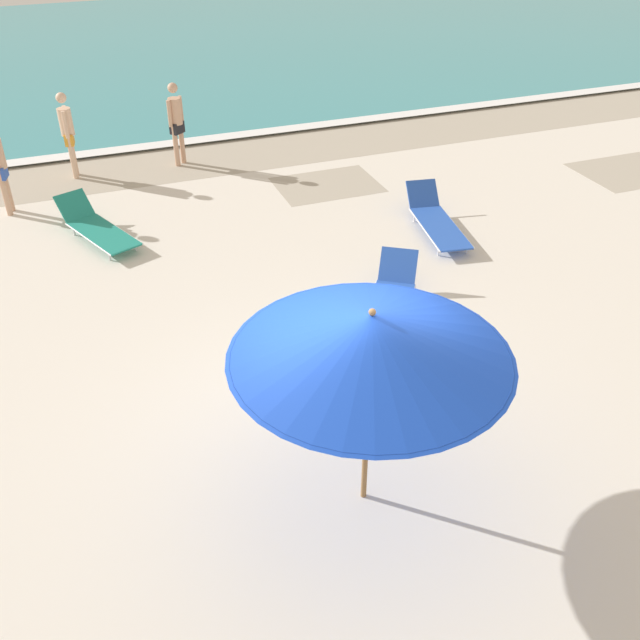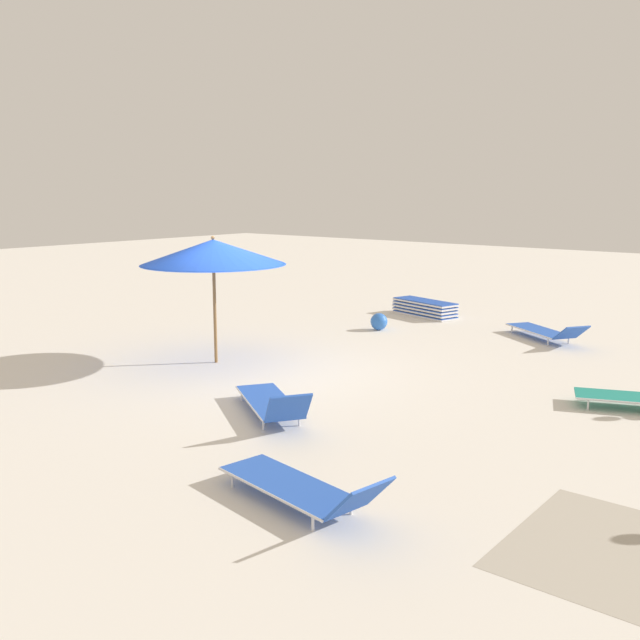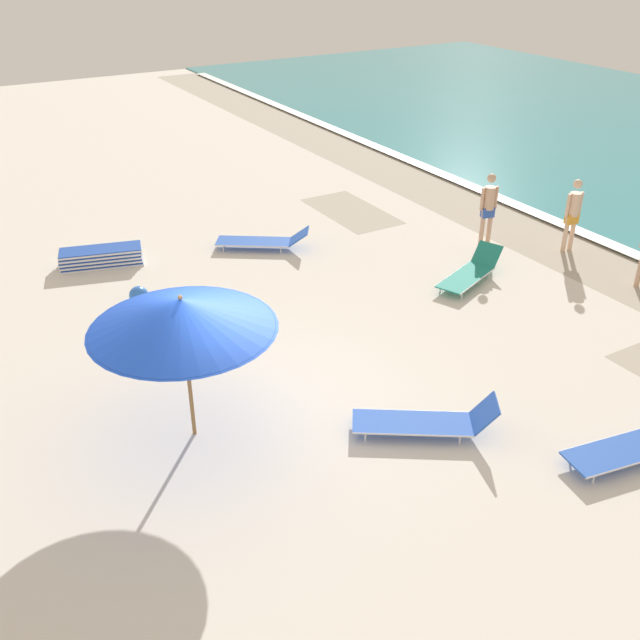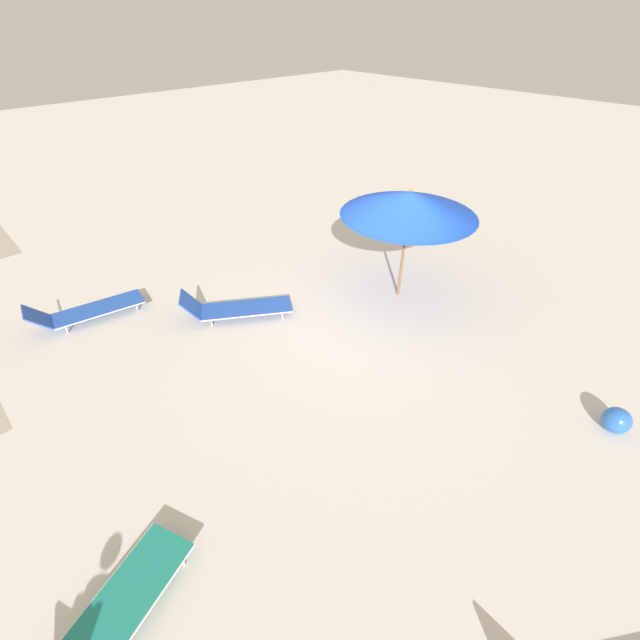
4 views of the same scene
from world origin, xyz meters
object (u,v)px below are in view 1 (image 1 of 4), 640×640
object	(u,v)px
sun_lounger_near_water_right	(436,220)
beachgoer_shoreline_child	(67,130)
beach_umbrella	(371,337)
sun_lounger_near_water_left	(390,304)
sun_lounger_beside_umbrella	(97,227)
beachgoer_strolling_adult	(176,119)

from	to	relation	value
sun_lounger_near_water_right	beachgoer_shoreline_child	xyz separation A→B (m)	(-5.87, 4.99, 0.78)
beachgoer_shoreline_child	sun_lounger_near_water_right	bearing A→B (deg)	-123.66
beach_umbrella	sun_lounger_near_water_left	size ratio (longest dim) A/B	1.26
sun_lounger_near_water_left	sun_lounger_near_water_right	bearing A→B (deg)	81.69
sun_lounger_beside_umbrella	beachgoer_shoreline_child	world-z (taller)	beachgoer_shoreline_child
sun_lounger_near_water_right	beach_umbrella	bearing A→B (deg)	-115.68
sun_lounger_near_water_left	sun_lounger_near_water_right	size ratio (longest dim) A/B	0.98
beachgoer_strolling_adult	sun_lounger_beside_umbrella	bearing A→B (deg)	16.37
beachgoer_shoreline_child	beachgoer_strolling_adult	distance (m)	2.22
beachgoer_shoreline_child	beachgoer_strolling_adult	world-z (taller)	same
beach_umbrella	sun_lounger_beside_umbrella	size ratio (longest dim) A/B	1.29
beachgoer_shoreline_child	beach_umbrella	bearing A→B (deg)	-161.83
beachgoer_strolling_adult	sun_lounger_near_water_right	bearing A→B (deg)	88.01
sun_lounger_beside_umbrella	beachgoer_shoreline_child	xyz separation A→B (m)	(-0.11, 3.11, 0.78)
sun_lounger_beside_umbrella	beachgoer_strolling_adult	size ratio (longest dim) A/B	1.19
beachgoer_shoreline_child	beachgoer_strolling_adult	size ratio (longest dim) A/B	1.00
sun_lounger_beside_umbrella	sun_lounger_near_water_right	bearing A→B (deg)	-40.09
sun_lounger_beside_umbrella	sun_lounger_near_water_right	distance (m)	6.06
sun_lounger_beside_umbrella	beachgoer_strolling_adult	distance (m)	3.76
beach_umbrella	sun_lounger_near_water_left	distance (m)	4.03
sun_lounger_beside_umbrella	beachgoer_strolling_adult	bearing A→B (deg)	33.09
sun_lounger_near_water_right	beachgoer_strolling_adult	world-z (taller)	beachgoer_strolling_adult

